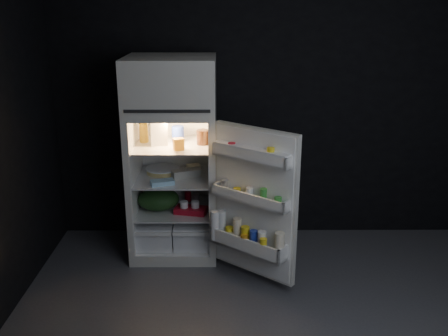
{
  "coord_description": "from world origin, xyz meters",
  "views": [
    {
      "loc": [
        -0.43,
        -2.93,
        2.2
      ],
      "look_at": [
        -0.41,
        1.0,
        0.9
      ],
      "focal_mm": 40.0,
      "sensor_mm": 36.0,
      "label": 1
    }
  ],
  "objects_px": {
    "milk_jug": "(159,131)",
    "egg_carton": "(187,173)",
    "yogurt_tray": "(191,210)",
    "refrigerator": "(173,151)",
    "fridge_door": "(252,206)"
  },
  "relations": [
    {
      "from": "fridge_door",
      "to": "egg_carton",
      "type": "distance_m",
      "value": 0.79
    },
    {
      "from": "refrigerator",
      "to": "yogurt_tray",
      "type": "bearing_deg",
      "value": -45.07
    },
    {
      "from": "milk_jug",
      "to": "fridge_door",
      "type": "bearing_deg",
      "value": -45.95
    },
    {
      "from": "milk_jug",
      "to": "yogurt_tray",
      "type": "bearing_deg",
      "value": -33.85
    },
    {
      "from": "milk_jug",
      "to": "egg_carton",
      "type": "bearing_deg",
      "value": -13.6
    },
    {
      "from": "refrigerator",
      "to": "fridge_door",
      "type": "bearing_deg",
      "value": -42.39
    },
    {
      "from": "egg_carton",
      "to": "yogurt_tray",
      "type": "bearing_deg",
      "value": -92.72
    },
    {
      "from": "milk_jug",
      "to": "egg_carton",
      "type": "relative_size",
      "value": 0.93
    },
    {
      "from": "egg_carton",
      "to": "yogurt_tray",
      "type": "xyz_separation_m",
      "value": [
        0.04,
        -0.11,
        -0.31
      ]
    },
    {
      "from": "fridge_door",
      "to": "milk_jug",
      "type": "xyz_separation_m",
      "value": [
        -0.78,
        0.58,
        0.47
      ]
    },
    {
      "from": "milk_jug",
      "to": "yogurt_tray",
      "type": "distance_m",
      "value": 0.76
    },
    {
      "from": "milk_jug",
      "to": "yogurt_tray",
      "type": "height_order",
      "value": "milk_jug"
    },
    {
      "from": "milk_jug",
      "to": "refrigerator",
      "type": "bearing_deg",
      "value": 7.08
    },
    {
      "from": "refrigerator",
      "to": "milk_jug",
      "type": "xyz_separation_m",
      "value": [
        -0.12,
        -0.03,
        0.19
      ]
    },
    {
      "from": "egg_carton",
      "to": "yogurt_tray",
      "type": "height_order",
      "value": "egg_carton"
    }
  ]
}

